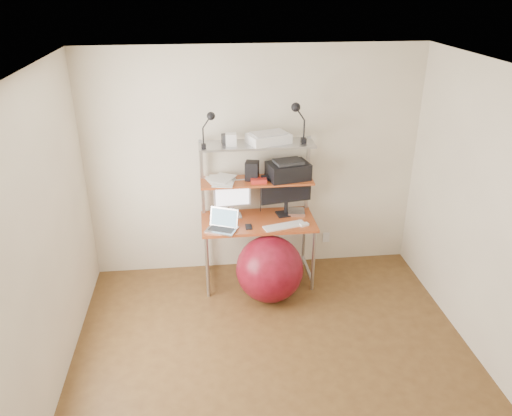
{
  "coord_description": "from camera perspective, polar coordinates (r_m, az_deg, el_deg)",
  "views": [
    {
      "loc": [
        -0.56,
        -3.27,
        3.09
      ],
      "look_at": [
        -0.06,
        1.15,
        1.02
      ],
      "focal_mm": 35.0,
      "sensor_mm": 36.0,
      "label": 1
    }
  ],
  "objects": [
    {
      "name": "phone",
      "position": [
        5.15,
        -0.85,
        -2.16
      ],
      "size": [
        0.07,
        0.12,
        0.01
      ],
      "primitive_type": "cube",
      "rotation": [
        0.0,
        0.0,
        -0.03
      ],
      "color": "black",
      "rests_on": "desktop"
    },
    {
      "name": "keyboard",
      "position": [
        5.18,
        3.29,
        -2.05
      ],
      "size": [
        0.47,
        0.24,
        0.01
      ],
      "primitive_type": "cube",
      "rotation": [
        0.0,
        0.0,
        0.26
      ],
      "color": "white",
      "rests_on": "desktop"
    },
    {
      "name": "box_grey",
      "position": [
        5.09,
        -3.36,
        7.85
      ],
      "size": [
        0.11,
        0.11,
        0.1
      ],
      "primitive_type": "cube",
      "rotation": [
        0.0,
        0.0,
        0.11
      ],
      "color": "#29292B",
      "rests_on": "top_shelf"
    },
    {
      "name": "paper_stack",
      "position": [
        5.22,
        -4.03,
        3.2
      ],
      "size": [
        0.35,
        0.41,
        0.03
      ],
      "color": "white",
      "rests_on": "mid_shelf"
    },
    {
      "name": "monitor_black",
      "position": [
        5.34,
        3.47,
        2.07
      ],
      "size": [
        0.56,
        0.19,
        0.56
      ],
      "rotation": [
        0.0,
        0.0,
        0.17
      ],
      "color": "black",
      "rests_on": "desktop"
    },
    {
      "name": "room",
      "position": [
        3.8,
        2.8,
        -4.13
      ],
      "size": [
        3.6,
        3.6,
        3.6
      ],
      "color": "brown",
      "rests_on": "ground"
    },
    {
      "name": "wall_outlet",
      "position": [
        5.95,
        8.02,
        -3.33
      ],
      "size": [
        0.08,
        0.01,
        0.12
      ],
      "primitive_type": "cube",
      "color": "white",
      "rests_on": "room"
    },
    {
      "name": "clip_lamp_left",
      "position": [
        4.9,
        -5.36,
        9.75
      ],
      "size": [
        0.15,
        0.08,
        0.37
      ],
      "color": "black",
      "rests_on": "top_shelf"
    },
    {
      "name": "mac_mini",
      "position": [
        5.46,
        4.6,
        -0.45
      ],
      "size": [
        0.2,
        0.2,
        0.03
      ],
      "primitive_type": "cube",
      "rotation": [
        0.0,
        0.0,
        -0.13
      ],
      "color": "silver",
      "rests_on": "desktop"
    },
    {
      "name": "printer",
      "position": [
        5.26,
        3.69,
        4.34
      ],
      "size": [
        0.48,
        0.37,
        0.2
      ],
      "rotation": [
        0.0,
        0.0,
        0.21
      ],
      "color": "black",
      "rests_on": "mid_shelf"
    },
    {
      "name": "laptop",
      "position": [
        5.12,
        -3.81,
        -1.94
      ],
      "size": [
        0.37,
        0.34,
        0.26
      ],
      "rotation": [
        0.0,
        0.0,
        -0.42
      ],
      "color": "silver",
      "rests_on": "desktop"
    },
    {
      "name": "exercise_ball",
      "position": [
        5.19,
        1.57,
        -6.98
      ],
      "size": [
        0.7,
        0.7,
        0.7
      ],
      "primitive_type": "sphere",
      "color": "maroon",
      "rests_on": "floor"
    },
    {
      "name": "red_box",
      "position": [
        5.17,
        0.31,
        3.16
      ],
      "size": [
        0.16,
        0.11,
        0.04
      ],
      "primitive_type": "cube",
      "rotation": [
        0.0,
        0.0,
        -0.01
      ],
      "color": "red",
      "rests_on": "mid_shelf"
    },
    {
      "name": "scanner",
      "position": [
        5.12,
        1.44,
        8.02
      ],
      "size": [
        0.48,
        0.39,
        0.11
      ],
      "rotation": [
        0.0,
        0.0,
        0.34
      ],
      "color": "white",
      "rests_on": "top_shelf"
    },
    {
      "name": "box_white",
      "position": [
        5.03,
        -2.88,
        7.8
      ],
      "size": [
        0.11,
        0.09,
        0.12
      ],
      "primitive_type": "cube",
      "rotation": [
        0.0,
        0.0,
        -0.03
      ],
      "color": "white",
      "rests_on": "top_shelf"
    },
    {
      "name": "nas_cube",
      "position": [
        5.22,
        -0.45,
        4.28
      ],
      "size": [
        0.16,
        0.16,
        0.2
      ],
      "primitive_type": "cube",
      "rotation": [
        0.0,
        0.0,
        -0.25
      ],
      "color": "black",
      "rests_on": "mid_shelf"
    },
    {
      "name": "clip_lamp_right",
      "position": [
        5.05,
        4.76,
        10.67
      ],
      "size": [
        0.17,
        0.09,
        0.42
      ],
      "color": "black",
      "rests_on": "top_shelf"
    },
    {
      "name": "computer_desk",
      "position": [
        5.26,
        0.17,
        0.98
      ],
      "size": [
        1.2,
        0.6,
        1.57
      ],
      "color": "#AE5121",
      "rests_on": "ground"
    },
    {
      "name": "mouse",
      "position": [
        5.21,
        5.53,
        -1.89
      ],
      "size": [
        0.1,
        0.08,
        0.02
      ],
      "primitive_type": "cube",
      "rotation": [
        0.0,
        0.0,
        0.31
      ],
      "color": "white",
      "rests_on": "desktop"
    },
    {
      "name": "monitor_silver",
      "position": [
        5.31,
        -2.71,
        1.4
      ],
      "size": [
        0.4,
        0.15,
        0.44
      ],
      "rotation": [
        0.0,
        0.0,
        0.09
      ],
      "color": "silver",
      "rests_on": "desktop"
    }
  ]
}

